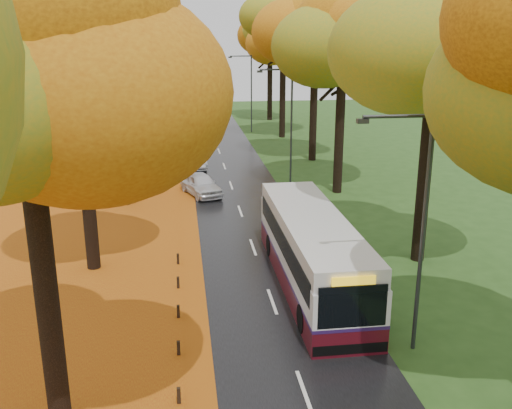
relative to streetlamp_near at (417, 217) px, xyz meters
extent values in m
cube|color=black|center=(-3.95, 17.00, -4.69)|extent=(6.50, 90.00, 0.04)
cube|color=silver|center=(-3.95, 17.00, -4.67)|extent=(0.12, 90.00, 0.01)
cube|color=maroon|center=(-12.95, 17.00, -4.70)|extent=(12.00, 90.00, 0.02)
cube|color=#BC7B13|center=(-7.00, 17.00, -4.67)|extent=(0.90, 90.00, 0.01)
cylinder|color=black|center=(-10.85, -2.50, -0.43)|extent=(0.60, 0.60, 8.58)
ellipsoid|color=orange|center=(-10.85, -2.50, 4.93)|extent=(9.20, 9.20, 7.18)
cylinder|color=black|center=(-11.45, 8.50, -0.14)|extent=(0.60, 0.60, 9.15)
ellipsoid|color=orange|center=(-11.45, 8.50, 5.58)|extent=(8.00, 8.00, 6.24)
cylinder|color=black|center=(-10.85, 18.50, -0.71)|extent=(0.60, 0.60, 8.00)
ellipsoid|color=orange|center=(-10.85, 18.50, 4.29)|extent=(9.20, 9.20, 7.18)
cylinder|color=black|center=(-11.45, 30.50, -0.43)|extent=(0.60, 0.60, 8.58)
ellipsoid|color=orange|center=(-11.45, 30.50, 4.93)|extent=(8.00, 8.00, 6.24)
cylinder|color=black|center=(-10.85, 41.50, -0.14)|extent=(0.60, 0.60, 9.15)
ellipsoid|color=orange|center=(-10.85, 41.50, 5.58)|extent=(9.20, 9.20, 7.18)
cylinder|color=black|center=(-11.45, 51.50, -0.71)|extent=(0.60, 0.60, 8.00)
ellipsoid|color=orange|center=(-11.45, 51.50, 4.29)|extent=(8.00, 8.00, 6.24)
cylinder|color=black|center=(3.55, 7.50, -0.11)|extent=(0.60, 0.60, 9.22)
ellipsoid|color=orange|center=(3.55, 7.50, 5.65)|extent=(8.20, 8.20, 6.40)
cylinder|color=black|center=(2.95, 19.50, -0.62)|extent=(0.60, 0.60, 8.19)
ellipsoid|color=orange|center=(2.95, 19.50, 4.50)|extent=(9.20, 9.20, 7.18)
cylinder|color=black|center=(3.55, 29.50, -0.36)|extent=(0.60, 0.60, 8.70)
ellipsoid|color=orange|center=(3.55, 29.50, 5.08)|extent=(8.20, 8.20, 6.40)
cylinder|color=black|center=(2.95, 40.50, -0.11)|extent=(0.60, 0.60, 9.22)
ellipsoid|color=orange|center=(2.95, 40.50, 5.65)|extent=(9.20, 9.20, 7.18)
cylinder|color=black|center=(3.55, 52.50, -0.62)|extent=(0.60, 0.60, 8.19)
ellipsoid|color=orange|center=(3.55, 52.50, 4.50)|extent=(8.20, 8.20, 6.40)
cube|color=black|center=(-7.65, -2.00, -4.45)|extent=(0.11, 0.11, 0.52)
cube|color=black|center=(-7.65, 0.60, -4.45)|extent=(0.11, 0.11, 0.52)
cube|color=black|center=(-7.65, 3.20, -4.45)|extent=(0.11, 0.11, 0.52)
cube|color=black|center=(-7.65, 5.80, -4.45)|extent=(0.11, 0.11, 0.52)
cube|color=black|center=(-7.65, 8.40, -4.45)|extent=(0.11, 0.11, 0.52)
cylinder|color=#333538|center=(0.25, 0.00, -0.71)|extent=(0.14, 0.14, 8.00)
cylinder|color=#333538|center=(-0.85, 0.00, 3.19)|extent=(2.20, 0.11, 0.11)
cube|color=#333538|center=(-1.95, 0.00, 3.07)|extent=(0.35, 0.18, 0.14)
cylinder|color=#333538|center=(0.25, 22.00, -0.71)|extent=(0.14, 0.14, 8.00)
cylinder|color=#333538|center=(-0.85, 22.00, 3.19)|extent=(2.20, 0.11, 0.11)
cube|color=#333538|center=(-1.95, 22.00, 3.07)|extent=(0.35, 0.18, 0.14)
cylinder|color=#333538|center=(0.25, 44.00, -0.71)|extent=(0.14, 0.14, 8.00)
cylinder|color=#333538|center=(-0.85, 44.00, 3.19)|extent=(2.20, 0.11, 0.11)
cube|color=#333538|center=(-1.95, 44.00, 3.07)|extent=(0.35, 0.18, 0.14)
cube|color=#450A14|center=(-2.06, 5.38, -4.21)|extent=(2.62, 11.44, 0.94)
cube|color=silver|center=(-2.06, 5.38, -3.06)|extent=(2.62, 11.44, 1.35)
cube|color=silver|center=(-2.06, 5.38, -2.02)|extent=(2.57, 11.21, 0.73)
cube|color=#2B154C|center=(-2.06, 5.38, -3.69)|extent=(2.64, 11.46, 0.12)
cube|color=black|center=(-2.06, 5.38, -2.65)|extent=(2.65, 10.52, 0.88)
cube|color=black|center=(-2.05, -0.30, -2.85)|extent=(2.29, 0.06, 1.46)
cube|color=yellow|center=(-2.05, -0.30, -1.95)|extent=(1.43, 0.06, 0.29)
cube|color=black|center=(-2.05, -0.28, -4.38)|extent=(2.55, 0.12, 0.36)
cylinder|color=black|center=(-3.23, 1.49, -4.15)|extent=(0.29, 1.04, 1.04)
cylinder|color=black|center=(-0.87, 1.50, -4.15)|extent=(0.29, 1.04, 1.04)
cylinder|color=black|center=(-3.25, 8.81, -4.15)|extent=(0.29, 1.04, 1.04)
cylinder|color=black|center=(-0.89, 8.81, -4.15)|extent=(0.29, 1.04, 1.04)
imported|color=silver|center=(-6.12, 19.90, -3.96)|extent=(2.98, 4.53, 1.43)
imported|color=#95979D|center=(-6.21, 27.67, -4.02)|extent=(1.71, 4.08, 1.31)
imported|color=black|center=(-6.30, 41.97, -4.05)|extent=(2.84, 4.64, 1.26)
camera|label=1|loc=(-7.31, -16.28, 5.60)|focal=40.00mm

